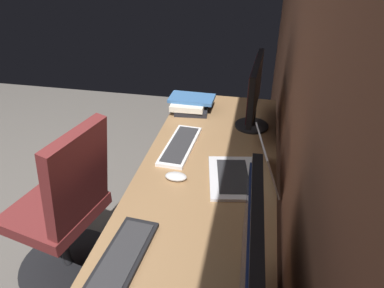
{
  "coord_description": "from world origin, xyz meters",
  "views": [
    {
      "loc": [
        1.29,
        1.84,
        1.74
      ],
      "look_at": [
        0.01,
        1.58,
        0.95
      ],
      "focal_mm": 32.98,
      "sensor_mm": 36.0,
      "label": 1
    }
  ],
  "objects": [
    {
      "name": "monitor_primary",
      "position": [
        -0.61,
        1.82,
        0.96
      ],
      "size": [
        0.51,
        0.2,
        0.4
      ],
      "color": "black",
      "rests_on": "desk"
    },
    {
      "name": "mouse_main",
      "position": [
        -0.01,
        1.5,
        0.75
      ],
      "size": [
        0.06,
        0.1,
        0.03
      ],
      "primitive_type": "ellipsoid",
      "color": "silver",
      "rests_on": "desk"
    },
    {
      "name": "book_stack_near",
      "position": [
        -0.76,
        1.42,
        0.78
      ],
      "size": [
        0.24,
        0.29,
        0.09
      ],
      "color": "black",
      "rests_on": "desk"
    },
    {
      "name": "monitor_secondary",
      "position": [
        0.66,
        1.86,
        0.99
      ],
      "size": [
        0.51,
        0.2,
        0.46
      ],
      "color": "black",
      "rests_on": "desk"
    },
    {
      "name": "keyboard_spare",
      "position": [
        0.51,
        1.42,
        0.74
      ],
      "size": [
        0.43,
        0.17,
        0.02
      ],
      "color": "black",
      "rests_on": "desk"
    },
    {
      "name": "desk",
      "position": [
        0.01,
        1.63,
        0.66
      ],
      "size": [
        2.09,
        0.67,
        0.73
      ],
      "color": "#936D47",
      "rests_on": "ground"
    },
    {
      "name": "office_chair",
      "position": [
        0.06,
        0.91,
        0.46
      ],
      "size": [
        0.56,
        0.59,
        0.97
      ],
      "color": "maroon",
      "rests_on": "ground"
    },
    {
      "name": "wall_back",
      "position": [
        0.0,
        2.04,
        1.3
      ],
      "size": [
        4.84,
        0.1,
        2.6
      ],
      "primitive_type": "cube",
      "color": "brown",
      "rests_on": "ground"
    },
    {
      "name": "laptop_leftmost",
      "position": [
        -0.08,
        1.82,
        0.78
      ],
      "size": [
        0.39,
        0.36,
        0.22
      ],
      "color": "silver",
      "rests_on": "desk"
    },
    {
      "name": "keyboard_main",
      "position": [
        -0.3,
        1.46,
        0.74
      ],
      "size": [
        0.43,
        0.16,
        0.02
      ],
      "color": "silver",
      "rests_on": "desk"
    }
  ]
}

